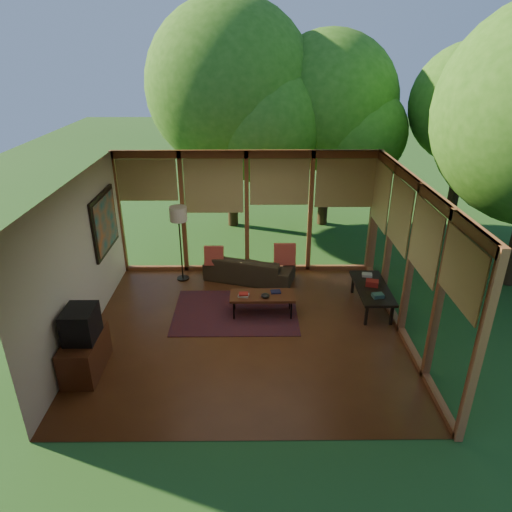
{
  "coord_description": "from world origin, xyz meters",
  "views": [
    {
      "loc": [
        0.11,
        -6.84,
        4.59
      ],
      "look_at": [
        0.18,
        0.7,
        1.15
      ],
      "focal_mm": 32.0,
      "sensor_mm": 36.0,
      "label": 1
    }
  ],
  "objects_px": {
    "sofa": "(249,268)",
    "floor_lamp": "(179,218)",
    "media_cabinet": "(85,354)",
    "television": "(81,324)",
    "coffee_table": "(262,296)",
    "side_console": "(372,289)"
  },
  "relations": [
    {
      "from": "media_cabinet",
      "to": "coffee_table",
      "type": "height_order",
      "value": "media_cabinet"
    },
    {
      "from": "media_cabinet",
      "to": "sofa",
      "type": "bearing_deg",
      "value": 50.47
    },
    {
      "from": "sofa",
      "to": "side_console",
      "type": "height_order",
      "value": "sofa"
    },
    {
      "from": "sofa",
      "to": "television",
      "type": "distance_m",
      "value": 3.99
    },
    {
      "from": "television",
      "to": "side_console",
      "type": "relative_size",
      "value": 0.39
    },
    {
      "from": "media_cabinet",
      "to": "television",
      "type": "relative_size",
      "value": 1.82
    },
    {
      "from": "media_cabinet",
      "to": "coffee_table",
      "type": "xyz_separation_m",
      "value": [
        2.77,
        1.62,
        0.09
      ]
    },
    {
      "from": "media_cabinet",
      "to": "floor_lamp",
      "type": "bearing_deg",
      "value": 70.92
    },
    {
      "from": "sofa",
      "to": "floor_lamp",
      "type": "relative_size",
      "value": 1.14
    },
    {
      "from": "floor_lamp",
      "to": "coffee_table",
      "type": "relative_size",
      "value": 1.38
    },
    {
      "from": "floor_lamp",
      "to": "side_console",
      "type": "distance_m",
      "value": 4.12
    },
    {
      "from": "sofa",
      "to": "coffee_table",
      "type": "bearing_deg",
      "value": 116.81
    },
    {
      "from": "television",
      "to": "coffee_table",
      "type": "distance_m",
      "value": 3.22
    },
    {
      "from": "side_console",
      "to": "television",
      "type": "bearing_deg",
      "value": -159.19
    },
    {
      "from": "television",
      "to": "floor_lamp",
      "type": "bearing_deg",
      "value": 71.26
    },
    {
      "from": "sofa",
      "to": "floor_lamp",
      "type": "bearing_deg",
      "value": 15.82
    },
    {
      "from": "television",
      "to": "coffee_table",
      "type": "bearing_deg",
      "value": 30.45
    },
    {
      "from": "coffee_table",
      "to": "floor_lamp",
      "type": "bearing_deg",
      "value": 139.11
    },
    {
      "from": "media_cabinet",
      "to": "television",
      "type": "height_order",
      "value": "television"
    },
    {
      "from": "television",
      "to": "media_cabinet",
      "type": "bearing_deg",
      "value": 180.0
    },
    {
      "from": "sofa",
      "to": "television",
      "type": "xyz_separation_m",
      "value": [
        -2.5,
        -3.06,
        0.57
      ]
    },
    {
      "from": "media_cabinet",
      "to": "television",
      "type": "distance_m",
      "value": 0.55
    }
  ]
}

